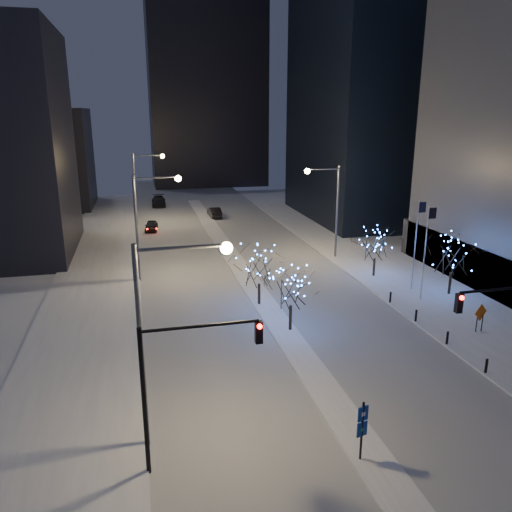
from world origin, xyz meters
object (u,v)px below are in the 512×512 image
object	(u,v)px
holiday_tree_median_near	(291,287)
wayfinding_sign	(362,426)
holiday_tree_plaza_far	(376,244)
construction_sign	(480,315)
car_far	(159,201)
holiday_tree_plaza_near	(453,255)
street_lamp_east	(330,200)
street_lamp_w_mid	(147,213)
street_lamp_w_far	(142,179)
traffic_signal_west	(180,373)
car_mid	(214,212)
street_lamp_w_near	(163,317)
holiday_tree_median_far	(259,267)
car_near	(151,226)

from	to	relation	value
holiday_tree_median_near	wayfinding_sign	bearing A→B (deg)	-94.36
holiday_tree_plaza_far	construction_sign	distance (m)	13.84
car_far	holiday_tree_plaza_near	size ratio (longest dim) A/B	1.03
holiday_tree_plaza_far	street_lamp_east	bearing A→B (deg)	105.62
street_lamp_w_mid	street_lamp_w_far	world-z (taller)	same
car_far	traffic_signal_west	bearing A→B (deg)	-90.11
traffic_signal_west	car_mid	world-z (taller)	traffic_signal_west
car_mid	holiday_tree_median_near	world-z (taller)	holiday_tree_median_near
car_mid	holiday_tree_median_near	xyz separation A→B (m)	(-1.00, -42.12, 2.68)
street_lamp_w_far	car_far	distance (m)	15.84
car_mid	car_far	bearing A→B (deg)	-57.69
traffic_signal_west	car_far	world-z (taller)	traffic_signal_west
street_lamp_east	construction_sign	world-z (taller)	street_lamp_east
street_lamp_w_near	construction_sign	bearing A→B (deg)	17.82
holiday_tree_median_near	street_lamp_w_far	bearing A→B (deg)	103.53
holiday_tree_median_near	holiday_tree_median_far	size ratio (longest dim) A/B	1.02
street_lamp_w_near	street_lamp_w_far	xyz separation A→B (m)	(0.00, 50.00, 0.00)
holiday_tree_median_near	construction_sign	bearing A→B (deg)	-15.12
holiday_tree_median_near	holiday_tree_plaza_near	size ratio (longest dim) A/B	0.92
car_mid	wayfinding_sign	xyz separation A→B (m)	(-2.09, -56.40, 1.13)
car_near	traffic_signal_west	bearing A→B (deg)	-83.73
traffic_signal_west	wayfinding_sign	world-z (taller)	traffic_signal_west
street_lamp_w_mid	car_mid	bearing A→B (deg)	69.49
traffic_signal_west	car_far	distance (m)	66.70
street_lamp_w_mid	construction_sign	distance (m)	29.14
car_near	construction_sign	bearing A→B (deg)	-54.03
street_lamp_w_near	traffic_signal_west	world-z (taller)	street_lamp_w_near
holiday_tree_median_near	street_lamp_w_mid	bearing A→B (deg)	123.58
street_lamp_w_near	traffic_signal_west	bearing A→B (deg)	-76.04
street_lamp_east	holiday_tree_plaza_near	distance (m)	14.89
street_lamp_w_far	street_lamp_east	distance (m)	29.08
street_lamp_w_mid	holiday_tree_plaza_near	size ratio (longest dim) A/B	1.84
street_lamp_w_far	holiday_tree_plaza_far	size ratio (longest dim) A/B	2.01
car_far	street_lamp_w_mid	bearing A→B (deg)	-92.09
street_lamp_w_mid	traffic_signal_west	bearing A→B (deg)	-88.94
holiday_tree_median_far	holiday_tree_median_near	bearing A→B (deg)	-79.60
street_lamp_east	wayfinding_sign	bearing A→B (deg)	-108.72
holiday_tree_plaza_near	car_near	bearing A→B (deg)	128.00
car_near	holiday_tree_median_near	size ratio (longest dim) A/B	0.80
holiday_tree_median_near	wayfinding_sign	distance (m)	14.41
holiday_tree_plaza_near	holiday_tree_plaza_far	size ratio (longest dim) A/B	1.10
street_lamp_w_far	car_mid	bearing A→B (deg)	15.53
wayfinding_sign	holiday_tree_plaza_near	bearing A→B (deg)	31.74
car_mid	holiday_tree_median_far	xyz separation A→B (m)	(-2.00, -36.67, 2.57)
street_lamp_w_mid	holiday_tree_median_far	size ratio (longest dim) A/B	2.03
traffic_signal_west	wayfinding_sign	distance (m)	8.49
street_lamp_east	holiday_tree_median_far	distance (m)	16.13
street_lamp_east	traffic_signal_west	xyz separation A→B (m)	(-18.52, -30.00, -1.69)
street_lamp_w_near	street_lamp_w_mid	size ratio (longest dim) A/B	1.00
car_near	holiday_tree_plaza_near	world-z (taller)	holiday_tree_plaza_near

